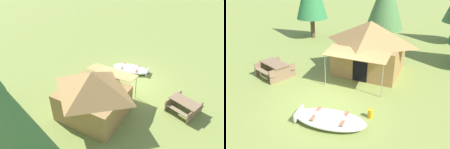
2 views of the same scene
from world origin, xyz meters
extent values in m
plane|color=olive|center=(0.00, 0.00, 0.00)|extent=(80.00, 80.00, 0.00)
ellipsoid|color=silver|center=(0.61, -1.21, 0.20)|extent=(2.85, 1.50, 0.40)
ellipsoid|color=#4B4A47|center=(0.61, -1.21, 0.23)|extent=(2.62, 1.33, 0.15)
cube|color=#955F40|center=(1.16, -1.16, 0.36)|extent=(0.23, 0.94, 0.04)
cube|color=#955F40|center=(0.07, -1.27, 0.36)|extent=(0.23, 0.94, 0.04)
cube|color=silver|center=(-0.64, -1.34, 0.22)|extent=(0.16, 0.79, 0.31)
cube|color=#9E7541|center=(0.61, 4.01, 0.82)|extent=(3.45, 3.05, 1.64)
pyramid|color=#9E7541|center=(0.61, 4.01, 2.23)|extent=(3.73, 3.30, 1.17)
cube|color=black|center=(0.56, 2.54, 0.69)|extent=(0.76, 0.06, 1.31)
cube|color=tan|center=(0.53, 1.97, 1.69)|extent=(3.05, 1.25, 0.21)
cylinder|color=gray|center=(1.92, 1.44, 0.78)|extent=(0.04, 0.04, 1.56)
cylinder|color=gray|center=(-0.89, 1.54, 0.78)|extent=(0.04, 0.04, 1.56)
cube|color=#846749|center=(-3.79, 1.45, 0.75)|extent=(1.79, 1.34, 0.04)
cube|color=#8A7455|center=(-4.02, 0.86, 0.45)|extent=(1.59, 0.82, 0.04)
cube|color=#8A7455|center=(-3.56, 2.04, 0.45)|extent=(1.59, 0.82, 0.04)
cube|color=#846749|center=(-4.45, 1.70, 0.36)|extent=(0.60, 1.44, 0.73)
cube|color=#846749|center=(-3.14, 1.20, 0.36)|extent=(0.60, 1.44, 0.73)
cube|color=#2F70C1|center=(1.01, 3.00, 0.18)|extent=(0.52, 0.56, 0.36)
cylinder|color=gold|center=(1.89, -0.24, 0.18)|extent=(0.30, 0.30, 0.36)
cylinder|color=brown|center=(-5.45, 8.78, 0.79)|extent=(0.35, 0.35, 1.58)
cylinder|color=brown|center=(0.32, 8.74, 0.66)|extent=(0.22, 0.22, 1.31)
camera|label=1|loc=(-4.39, 11.33, 8.33)|focal=33.76mm
camera|label=2|loc=(3.59, -7.58, 5.35)|focal=37.00mm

